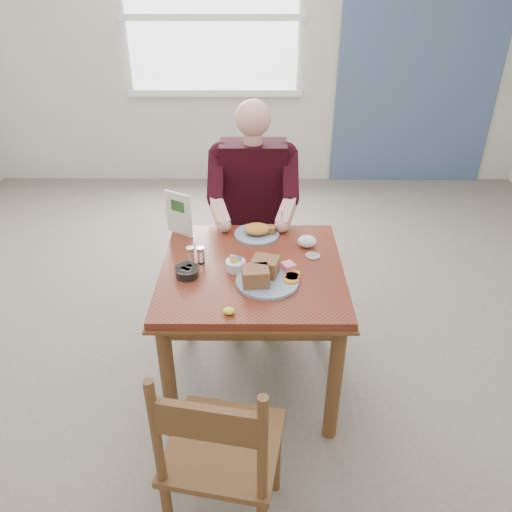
{
  "coord_description": "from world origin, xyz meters",
  "views": [
    {
      "loc": [
        0.03,
        -2.09,
        2.07
      ],
      "look_at": [
        0.02,
        0.0,
        0.81
      ],
      "focal_mm": 35.0,
      "sensor_mm": 36.0,
      "label": 1
    }
  ],
  "objects_px": {
    "table": "(252,285)",
    "near_plate": "(265,275)",
    "chair_near": "(221,454)",
    "far_plate": "(258,231)",
    "diner": "(253,197)",
    "chair_far": "(254,238)"
  },
  "relations": [
    {
      "from": "chair_far",
      "to": "chair_near",
      "type": "distance_m",
      "value": 1.68
    },
    {
      "from": "chair_far",
      "to": "far_plate",
      "type": "height_order",
      "value": "chair_far"
    },
    {
      "from": "diner",
      "to": "far_plate",
      "type": "xyz_separation_m",
      "value": [
        0.03,
        -0.38,
        -0.04
      ]
    },
    {
      "from": "diner",
      "to": "far_plate",
      "type": "distance_m",
      "value": 0.38
    },
    {
      "from": "far_plate",
      "to": "chair_near",
      "type": "bearing_deg",
      "value": -96.43
    },
    {
      "from": "chair_near",
      "to": "near_plate",
      "type": "height_order",
      "value": "chair_near"
    },
    {
      "from": "chair_far",
      "to": "table",
      "type": "bearing_deg",
      "value": -90.0
    },
    {
      "from": "table",
      "to": "near_plate",
      "type": "distance_m",
      "value": 0.21
    },
    {
      "from": "chair_near",
      "to": "near_plate",
      "type": "xyz_separation_m",
      "value": [
        0.17,
        0.75,
        0.31
      ]
    },
    {
      "from": "table",
      "to": "chair_far",
      "type": "relative_size",
      "value": 0.97
    },
    {
      "from": "table",
      "to": "near_plate",
      "type": "bearing_deg",
      "value": -64.33
    },
    {
      "from": "diner",
      "to": "far_plate",
      "type": "relative_size",
      "value": 5.0
    },
    {
      "from": "table",
      "to": "chair_near",
      "type": "relative_size",
      "value": 0.97
    },
    {
      "from": "chair_far",
      "to": "far_plate",
      "type": "relative_size",
      "value": 3.43
    },
    {
      "from": "diner",
      "to": "table",
      "type": "bearing_deg",
      "value": -90.0
    },
    {
      "from": "diner",
      "to": "chair_far",
      "type": "bearing_deg",
      "value": 90.01
    },
    {
      "from": "far_plate",
      "to": "near_plate",
      "type": "bearing_deg",
      "value": -85.71
    },
    {
      "from": "near_plate",
      "to": "far_plate",
      "type": "relative_size",
      "value": 1.16
    },
    {
      "from": "table",
      "to": "near_plate",
      "type": "xyz_separation_m",
      "value": [
        0.06,
        -0.13,
        0.15
      ]
    },
    {
      "from": "chair_near",
      "to": "far_plate",
      "type": "bearing_deg",
      "value": 83.57
    },
    {
      "from": "near_plate",
      "to": "chair_near",
      "type": "bearing_deg",
      "value": -102.8
    },
    {
      "from": "near_plate",
      "to": "table",
      "type": "bearing_deg",
      "value": 115.67
    }
  ]
}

